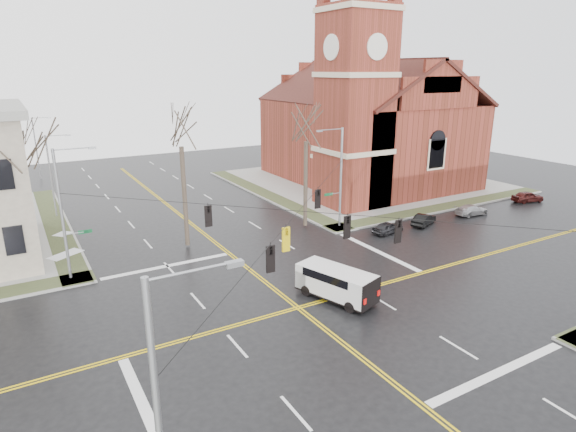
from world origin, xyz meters
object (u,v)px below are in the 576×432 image
parked_car_c (472,210)px  tree_nw_near (181,140)px  parked_car_a (388,228)px  tree_nw_far (23,161)px  parked_car_d (528,197)px  signal_pole_sw (164,417)px  parked_car_b (424,220)px  signal_pole_ne (339,175)px  streetlight_north_a (52,173)px  tree_ne (306,136)px  cargo_van (334,281)px  church (365,116)px  signal_pole_nw (64,211)px  streetlight_north_b (37,146)px

parked_car_c → tree_nw_near: bearing=81.7°
parked_car_a → tree_nw_far: 29.07m
parked_car_c → parked_car_d: 9.36m
parked_car_d → tree_nw_near: tree_nw_near is taller
signal_pole_sw → parked_car_b: 36.07m
parked_car_a → signal_pole_ne: bearing=32.2°
parked_car_b → parked_car_c: 6.55m
streetlight_north_a → tree_ne: bearing=-37.3°
signal_pole_sw → cargo_van: (13.98, 11.54, -3.77)m
parked_car_d → tree_ne: (-25.77, 4.96, 7.82)m
church → signal_pole_nw: bearing=-159.8°
tree_nw_near → parked_car_c: bearing=-11.7°
parked_car_d → church: bearing=43.1°
signal_pole_ne → tree_ne: (-2.50, 1.69, 3.48)m
tree_ne → tree_nw_near: bearing=177.5°
parked_car_a → tree_nw_near: bearing=64.3°
tree_nw_near → tree_ne: size_ratio=1.04×
streetlight_north_a → parked_car_d: 49.53m
tree_nw_near → tree_ne: bearing=-2.5°
tree_nw_far → streetlight_north_b: bearing=85.7°
tree_nw_far → streetlight_north_a: bearing=79.7°
streetlight_north_a → tree_ne: (19.47, -14.81, 3.96)m
cargo_van → streetlight_north_a: bearing=97.3°
church → tree_ne: bearing=-144.0°
signal_pole_ne → parked_car_d: (23.27, -3.27, -4.34)m
tree_nw_near → parked_car_d: bearing=-8.4°
church → tree_nw_near: church is taller
streetlight_north_a → parked_car_b: size_ratio=2.40×
parked_car_a → parked_car_b: (4.50, 0.10, 0.02)m
signal_pole_ne → signal_pole_sw: bearing=-134.6°
tree_nw_far → tree_nw_near: 10.89m
church → parked_car_b: bearing=-109.9°
tree_nw_far → signal_pole_nw: bearing=-55.0°
church → signal_pole_sw: 51.29m
signal_pole_nw → parked_car_a: (25.51, -3.58, -4.42)m
parked_car_a → tree_nw_near: (-16.50, 5.76, 8.27)m
parked_car_c → streetlight_north_b: bearing=45.3°
signal_pole_ne → signal_pole_nw: (-22.64, 0.00, 0.00)m
signal_pole_nw → tree_nw_near: bearing=13.6°
tree_nw_near → parked_car_a: bearing=-19.3°
streetlight_north_b → parked_car_b: size_ratio=2.40×
signal_pole_ne → parked_car_c: bearing=-14.2°
tree_nw_near → signal_pole_ne: bearing=-9.1°
signal_pole_sw → tree_nw_far: 25.91m
church → tree_nw_near: size_ratio=2.26×
parked_car_b → church: bearing=-42.4°
streetlight_north_b → parked_car_b: (29.34, -39.98, -3.92)m
parked_car_b → parked_car_d: bearing=-111.7°
signal_pole_ne → tree_nw_near: size_ratio=0.74×
cargo_van → signal_pole_sw: bearing=-158.6°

